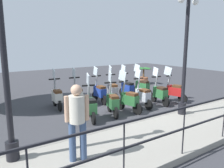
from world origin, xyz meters
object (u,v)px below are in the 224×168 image
(scooter_near_2, at_px, (142,95))
(potted_palm, at_px, (143,77))
(scooter_far_0, at_px, (142,86))
(scooter_far_4, at_px, (77,94))
(lamp_post_near, at_px, (185,60))
(scooter_near_4, at_px, (113,102))
(lamp_post_far, at_px, (6,77))
(scooter_far_1, at_px, (127,88))
(pedestrian_distant, at_px, (77,117))
(scooter_far_3, at_px, (99,92))
(scooter_near_5, at_px, (90,106))
(scooter_near_3, at_px, (129,99))
(scooter_far_2, at_px, (113,90))
(scooter_near_1, at_px, (160,93))
(scooter_far_5, at_px, (57,96))
(scooter_near_0, at_px, (174,91))

(scooter_near_2, bearing_deg, potted_palm, -38.50)
(scooter_far_0, relative_size, scooter_far_4, 1.00)
(lamp_post_near, distance_m, scooter_near_4, 2.83)
(scooter_near_4, bearing_deg, lamp_post_far, 131.64)
(scooter_far_1, relative_size, scooter_far_4, 1.00)
(pedestrian_distant, xyz_separation_m, scooter_far_0, (3.95, -5.23, -0.60))
(scooter_far_0, bearing_deg, scooter_far_3, 80.04)
(pedestrian_distant, distance_m, scooter_near_5, 2.84)
(potted_palm, bearing_deg, scooter_near_2, 137.54)
(scooter_near_3, bearing_deg, lamp_post_near, -156.60)
(pedestrian_distant, bearing_deg, scooter_far_2, 156.74)
(scooter_near_1, xyz_separation_m, scooter_near_4, (-0.07, 2.43, 0.00))
(scooter_near_1, height_order, scooter_near_5, same)
(scooter_near_4, distance_m, scooter_far_1, 2.54)
(scooter_far_4, bearing_deg, scooter_near_1, -112.60)
(scooter_near_3, distance_m, scooter_far_1, 2.09)
(potted_palm, bearing_deg, scooter_far_1, 126.37)
(scooter_far_1, bearing_deg, potted_palm, -51.04)
(scooter_near_1, xyz_separation_m, scooter_far_3, (1.59, 1.98, 0.00))
(potted_palm, bearing_deg, lamp_post_near, 150.13)
(scooter_near_3, relative_size, scooter_far_4, 1.00)
(scooter_near_4, distance_m, scooter_far_5, 2.32)
(potted_palm, distance_m, scooter_near_0, 4.19)
(lamp_post_far, height_order, scooter_near_0, lamp_post_far)
(scooter_far_0, bearing_deg, scooter_near_2, 130.56)
(potted_palm, relative_size, scooter_near_4, 0.69)
(pedestrian_distant, relative_size, scooter_far_2, 1.03)
(scooter_far_1, bearing_deg, lamp_post_near, -179.83)
(scooter_near_1, height_order, scooter_far_5, same)
(scooter_near_0, bearing_deg, scooter_far_3, 43.79)
(scooter_near_1, relative_size, scooter_far_4, 1.00)
(lamp_post_far, xyz_separation_m, scooter_far_1, (3.22, -5.49, -1.40))
(scooter_near_0, distance_m, scooter_near_5, 4.13)
(scooter_near_1, distance_m, scooter_near_5, 3.33)
(scooter_near_3, distance_m, scooter_far_3, 1.73)
(lamp_post_near, xyz_separation_m, scooter_far_1, (3.22, -0.14, -1.52))
(pedestrian_distant, distance_m, scooter_near_3, 3.94)
(scooter_far_2, bearing_deg, scooter_near_1, -125.73)
(scooter_near_2, distance_m, scooter_far_4, 2.64)
(lamp_post_far, relative_size, scooter_near_2, 2.56)
(scooter_near_2, bearing_deg, scooter_near_5, 98.10)
(scooter_near_4, relative_size, scooter_far_1, 1.00)
(potted_palm, xyz_separation_m, scooter_near_0, (-3.84, 1.68, 0.04))
(scooter_near_1, height_order, scooter_far_3, same)
(scooter_near_3, relative_size, scooter_far_2, 1.00)
(pedestrian_distant, relative_size, scooter_near_2, 1.03)
(scooter_far_2, distance_m, scooter_far_4, 1.69)
(scooter_near_0, height_order, scooter_near_4, same)
(lamp_post_near, height_order, scooter_near_3, lamp_post_near)
(lamp_post_far, distance_m, scooter_far_4, 4.71)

